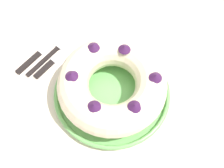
{
  "coord_description": "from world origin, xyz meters",
  "views": [
    {
      "loc": [
        0.17,
        -0.2,
        1.41
      ],
      "look_at": [
        -0.02,
        0.04,
        0.79
      ],
      "focal_mm": 42.0,
      "sensor_mm": 36.0,
      "label": 1
    }
  ],
  "objects_px": {
    "serving_dish": "(112,93)",
    "fork": "(52,53)",
    "serving_knife": "(39,54)",
    "cake_knife": "(52,62)",
    "bundt_cake": "(112,84)"
  },
  "relations": [
    {
      "from": "bundt_cake",
      "to": "cake_knife",
      "type": "relative_size",
      "value": 1.82
    },
    {
      "from": "serving_knife",
      "to": "cake_knife",
      "type": "height_order",
      "value": "same"
    },
    {
      "from": "serving_dish",
      "to": "serving_knife",
      "type": "xyz_separation_m",
      "value": [
        -0.26,
        -0.04,
        -0.01
      ]
    },
    {
      "from": "serving_dish",
      "to": "fork",
      "type": "xyz_separation_m",
      "value": [
        -0.23,
        -0.01,
        -0.01
      ]
    },
    {
      "from": "cake_knife",
      "to": "serving_dish",
      "type": "bearing_deg",
      "value": 6.16
    },
    {
      "from": "bundt_cake",
      "to": "fork",
      "type": "relative_size",
      "value": 1.61
    },
    {
      "from": "bundt_cake",
      "to": "cake_knife",
      "type": "height_order",
      "value": "bundt_cake"
    },
    {
      "from": "serving_knife",
      "to": "serving_dish",
      "type": "bearing_deg",
      "value": 12.33
    },
    {
      "from": "fork",
      "to": "cake_knife",
      "type": "bearing_deg",
      "value": -51.58
    },
    {
      "from": "bundt_cake",
      "to": "serving_knife",
      "type": "height_order",
      "value": "bundt_cake"
    },
    {
      "from": "cake_knife",
      "to": "serving_knife",
      "type": "bearing_deg",
      "value": -178.21
    },
    {
      "from": "fork",
      "to": "cake_knife",
      "type": "distance_m",
      "value": 0.03
    },
    {
      "from": "bundt_cake",
      "to": "serving_knife",
      "type": "xyz_separation_m",
      "value": [
        -0.26,
        -0.04,
        -0.06
      ]
    },
    {
      "from": "bundt_cake",
      "to": "serving_knife",
      "type": "bearing_deg",
      "value": -171.82
    },
    {
      "from": "serving_knife",
      "to": "cake_knife",
      "type": "bearing_deg",
      "value": 8.84
    }
  ]
}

